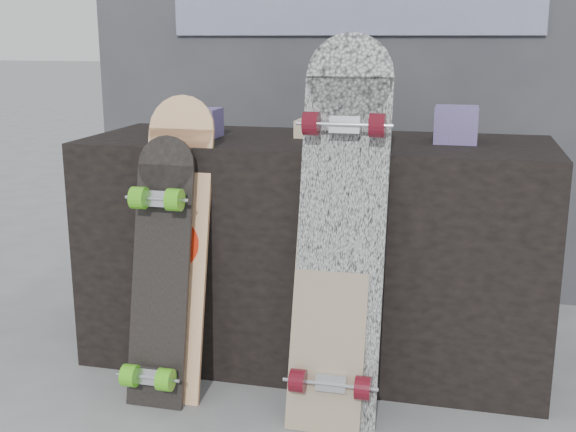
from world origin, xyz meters
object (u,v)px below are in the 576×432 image
(vendor_table, at_px, (315,250))
(longboard_geisha, at_px, (175,240))
(skateboard_dark, at_px, (159,270))
(longboard_cascadia, at_px, (342,224))
(longboard_celtic, at_px, (334,245))

(vendor_table, distance_m, longboard_geisha, 0.53)
(skateboard_dark, bearing_deg, longboard_geisha, 74.06)
(longboard_cascadia, height_order, skateboard_dark, longboard_cascadia)
(longboard_geisha, bearing_deg, vendor_table, 41.72)
(longboard_cascadia, distance_m, skateboard_dark, 0.60)
(skateboard_dark, bearing_deg, longboard_cascadia, 5.10)
(longboard_geisha, height_order, longboard_cascadia, longboard_cascadia)
(vendor_table, bearing_deg, longboard_cascadia, -67.48)
(vendor_table, bearing_deg, skateboard_dark, -133.77)
(vendor_table, height_order, longboard_celtic, longboard_celtic)
(longboard_celtic, bearing_deg, vendor_table, 109.62)
(longboard_celtic, bearing_deg, longboard_cascadia, -0.90)
(longboard_cascadia, bearing_deg, vendor_table, 112.52)
(longboard_geisha, xyz_separation_m, longboard_cascadia, (0.55, -0.03, 0.09))
(vendor_table, height_order, skateboard_dark, skateboard_dark)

